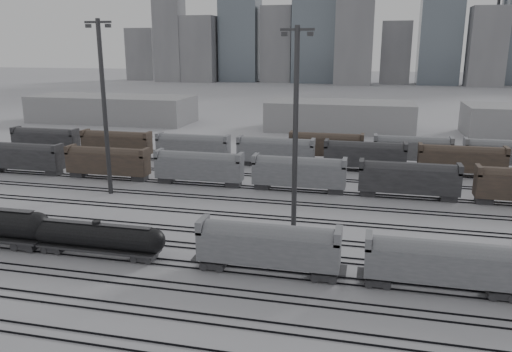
% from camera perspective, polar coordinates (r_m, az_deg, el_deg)
% --- Properties ---
extents(ground, '(900.00, 900.00, 0.00)m').
position_cam_1_polar(ground, '(54.23, -8.92, -10.38)').
color(ground, silver).
rests_on(ground, ground).
extents(tracks, '(220.00, 71.50, 0.16)m').
position_cam_1_polar(tracks, '(69.49, -3.49, -4.46)').
color(tracks, black).
rests_on(tracks, ground).
extents(tank_car_b, '(16.01, 2.67, 3.96)m').
position_cam_1_polar(tank_car_b, '(58.38, -17.66, -6.63)').
color(tank_car_b, '#232326').
rests_on(tank_car_b, ground).
extents(hopper_car_a, '(14.68, 2.92, 5.25)m').
position_cam_1_polar(hopper_car_a, '(51.18, 1.40, -7.80)').
color(hopper_car_a, '#232326').
rests_on(hopper_car_a, ground).
extents(hopper_car_b, '(14.02, 2.78, 5.01)m').
position_cam_1_polar(hopper_car_b, '(50.76, 20.30, -9.12)').
color(hopper_car_b, '#232326').
rests_on(hopper_car_b, ground).
extents(light_mast_b, '(4.28, 0.68, 26.75)m').
position_cam_1_polar(light_mast_b, '(80.33, -16.97, 7.85)').
color(light_mast_b, '#343437').
rests_on(light_mast_b, ground).
extents(light_mast_c, '(4.02, 0.64, 25.13)m').
position_cam_1_polar(light_mast_c, '(60.83, 4.54, 5.65)').
color(light_mast_c, '#343437').
rests_on(light_mast_c, ground).
extents(bg_string_near, '(151.00, 3.00, 5.60)m').
position_cam_1_polar(bg_string_near, '(80.63, 4.92, 0.22)').
color(bg_string_near, gray).
rests_on(bg_string_near, ground).
extents(bg_string_mid, '(151.00, 3.00, 5.60)m').
position_cam_1_polar(bg_string_mid, '(95.42, 12.32, 2.19)').
color(bg_string_mid, '#232326').
rests_on(bg_string_mid, ground).
extents(bg_string_far, '(66.00, 3.00, 5.60)m').
position_cam_1_polar(bg_string_far, '(104.52, 22.06, 2.51)').
color(bg_string_far, '#4F3F32').
rests_on(bg_string_far, ground).
extents(warehouse_left, '(50.00, 18.00, 8.00)m').
position_cam_1_polar(warehouse_left, '(162.24, -16.12, 7.38)').
color(warehouse_left, gray).
rests_on(warehouse_left, ground).
extents(warehouse_mid, '(40.00, 18.00, 8.00)m').
position_cam_1_polar(warehouse_mid, '(141.86, 9.58, 6.79)').
color(warehouse_mid, gray).
rests_on(warehouse_mid, ground).
extents(skyline, '(316.00, 22.40, 95.00)m').
position_cam_1_polar(skyline, '(325.64, 12.39, 16.36)').
color(skyline, gray).
rests_on(skyline, ground).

